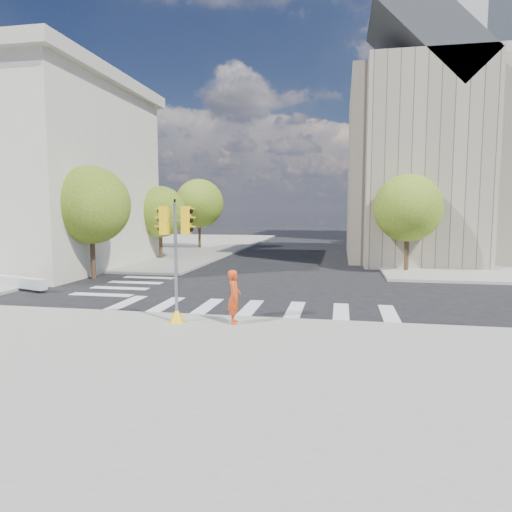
{
  "coord_description": "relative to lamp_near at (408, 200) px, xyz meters",
  "views": [
    {
      "loc": [
        3.45,
        -19.75,
        3.99
      ],
      "look_at": [
        0.09,
        -1.8,
        2.1
      ],
      "focal_mm": 32.0,
      "sensor_mm": 36.0,
      "label": 1
    }
  ],
  "objects": [
    {
      "name": "planter_wall",
      "position": [
        -21.21,
        -13.72,
        -4.18
      ],
      "size": [
        5.82,
        2.25,
        0.5
      ],
      "primitive_type": "cube",
      "rotation": [
        0.0,
        0.0,
        -0.32
      ],
      "color": "silver",
      "rests_on": "sidewalk_left_near"
    },
    {
      "name": "office_tower",
      "position": [
        14.0,
        28.0,
        10.42
      ],
      "size": [
        20.0,
        18.0,
        30.0
      ],
      "primitive_type": "cube",
      "color": "#9EA0A3",
      "rests_on": "ground"
    },
    {
      "name": "tree_lw_mid",
      "position": [
        -18.5,
        0.0,
        -0.82
      ],
      "size": [
        4.0,
        4.0,
        5.77
      ],
      "color": "#382616",
      "rests_on": "ground"
    },
    {
      "name": "tree_re_near",
      "position": [
        -0.5,
        -4.0,
        -0.53
      ],
      "size": [
        4.2,
        4.2,
        6.16
      ],
      "color": "#382616",
      "rests_on": "ground"
    },
    {
      "name": "sidewalk_far_left",
      "position": [
        -28.0,
        12.0,
        -4.5
      ],
      "size": [
        28.0,
        40.0,
        0.15
      ],
      "primitive_type": "cube",
      "color": "gray",
      "rests_on": "ground"
    },
    {
      "name": "tree_lw_near",
      "position": [
        -18.5,
        -10.0,
        -0.38
      ],
      "size": [
        4.4,
        4.4,
        6.41
      ],
      "color": "#382616",
      "rests_on": "ground"
    },
    {
      "name": "photographer",
      "position": [
        -8.04,
        -19.11,
        -3.52
      ],
      "size": [
        0.54,
        0.73,
        1.82
      ],
      "primitive_type": "imported",
      "rotation": [
        0.0,
        0.0,
        1.74
      ],
      "color": "#D84114",
      "rests_on": "sidewalk_near"
    },
    {
      "name": "ground",
      "position": [
        -8.0,
        -14.0,
        -4.58
      ],
      "size": [
        160.0,
        160.0,
        0.0
      ],
      "primitive_type": "plane",
      "color": "black",
      "rests_on": "ground"
    },
    {
      "name": "civic_building",
      "position": [
        7.59,
        5.12,
        2.68
      ],
      "size": [
        26.0,
        16.0,
        19.39
      ],
      "color": "gray",
      "rests_on": "ground"
    },
    {
      "name": "tree_lw_far",
      "position": [
        -18.5,
        10.0,
        -0.04
      ],
      "size": [
        4.8,
        4.8,
        6.95
      ],
      "color": "#382616",
      "rests_on": "ground"
    },
    {
      "name": "sidewalk_near",
      "position": [
        -8.0,
        -25.0,
        -4.5
      ],
      "size": [
        30.0,
        14.0,
        0.15
      ],
      "primitive_type": "cube",
      "color": "gray",
      "rests_on": "ground"
    },
    {
      "name": "lamp_far",
      "position": [
        0.0,
        14.0,
        0.0
      ],
      "size": [
        0.35,
        0.18,
        8.11
      ],
      "color": "black",
      "rests_on": "sidewalk_far_right"
    },
    {
      "name": "lamp_near",
      "position": [
        0.0,
        0.0,
        0.0
      ],
      "size": [
        0.35,
        0.18,
        8.11
      ],
      "color": "black",
      "rests_on": "sidewalk_far_right"
    },
    {
      "name": "tree_re_mid",
      "position": [
        -0.5,
        8.0,
        -0.23
      ],
      "size": [
        4.6,
        4.6,
        6.66
      ],
      "color": "#382616",
      "rests_on": "ground"
    },
    {
      "name": "tree_re_far",
      "position": [
        -0.5,
        20.0,
        -0.71
      ],
      "size": [
        4.0,
        4.0,
        5.88
      ],
      "color": "#382616",
      "rests_on": "ground"
    },
    {
      "name": "traffic_signal",
      "position": [
        -10.0,
        -19.31,
        -2.68
      ],
      "size": [
        1.06,
        0.56,
        4.17
      ],
      "rotation": [
        0.0,
        0.0,
        0.02
      ],
      "color": "yellow",
      "rests_on": "sidewalk_near"
    }
  ]
}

